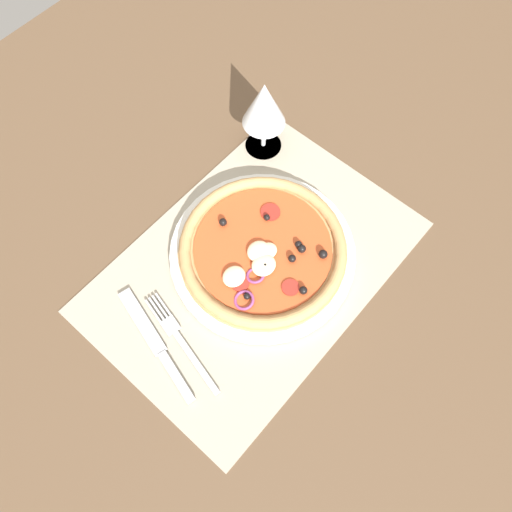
{
  "coord_description": "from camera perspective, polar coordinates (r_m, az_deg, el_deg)",
  "views": [
    {
      "loc": [
        -24.87,
        -22.31,
        74.84
      ],
      "look_at": [
        0.67,
        0.0,
        2.79
      ],
      "focal_mm": 36.51,
      "sensor_mm": 36.0,
      "label": 1
    }
  ],
  "objects": [
    {
      "name": "wine_glass",
      "position": [
        0.86,
        0.89,
        16.1
      ],
      "size": [
        7.2,
        7.2,
        14.9
      ],
      "color": "silver",
      "rests_on": "ground_plane"
    },
    {
      "name": "fork",
      "position": [
        0.78,
        -8.44,
        -8.87
      ],
      "size": [
        5.39,
        17.9,
        0.44
      ],
      "rotation": [
        0.0,
        0.0,
        1.35
      ],
      "color": "#B2B5BA",
      "rests_on": "placemat"
    },
    {
      "name": "placemat",
      "position": [
        0.82,
        -0.31,
        -1.1
      ],
      "size": [
        50.21,
        34.48,
        0.4
      ],
      "primitive_type": "cube",
      "color": "#A39984",
      "rests_on": "ground_plane"
    },
    {
      "name": "plate",
      "position": [
        0.82,
        0.64,
        0.32
      ],
      "size": [
        29.09,
        29.09,
        1.39
      ],
      "primitive_type": "cylinder",
      "color": "silver",
      "rests_on": "placemat"
    },
    {
      "name": "ground_plane",
      "position": [
        0.83,
        -0.31,
        -1.49
      ],
      "size": [
        190.0,
        140.0,
        2.4
      ],
      "primitive_type": "cube",
      "color": "brown"
    },
    {
      "name": "pizza",
      "position": [
        0.8,
        0.65,
        0.8
      ],
      "size": [
        26.15,
        26.15,
        2.68
      ],
      "color": "tan",
      "rests_on": "plate"
    },
    {
      "name": "knife",
      "position": [
        0.78,
        -10.97,
        -9.32
      ],
      "size": [
        6.58,
        19.78,
        0.62
      ],
      "rotation": [
        0.0,
        0.0,
        1.32
      ],
      "color": "#B2B5BA",
      "rests_on": "placemat"
    }
  ]
}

